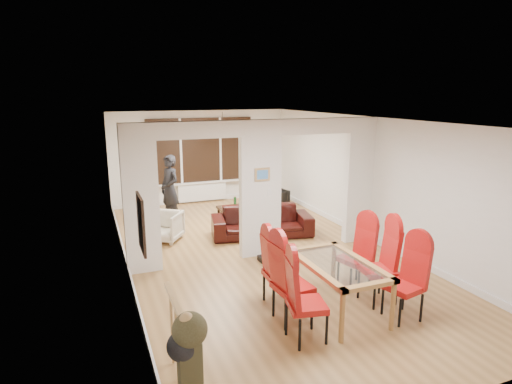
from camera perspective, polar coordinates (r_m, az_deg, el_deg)
floor at (r=8.44m, az=0.55°, el=-8.26°), size 5.00×9.00×0.01m
room_walls at (r=8.06m, az=0.57°, el=0.37°), size 5.00×9.00×2.60m
divider_wall at (r=8.06m, az=0.57°, el=0.37°), size 5.00×0.18×2.60m
bay_window_blinds at (r=12.19m, az=-7.37°, el=5.56°), size 3.00×0.08×1.80m
radiator at (r=12.37m, az=-7.17°, el=0.02°), size 1.40×0.08×0.50m
pendant_light at (r=11.11m, az=-4.48°, el=8.28°), size 0.36×0.36×0.36m
stair_newel at (r=4.85m, az=-10.39°, el=-18.51°), size 0.40×1.20×1.10m
wall_poster at (r=5.12m, az=-15.08°, el=-4.11°), size 0.04×0.52×0.67m
pillar_photo at (r=7.91m, az=0.85°, el=2.35°), size 0.30×0.03×0.25m
dining_table at (r=6.38m, az=10.79°, el=-12.28°), size 0.88×1.56×0.73m
dining_chair_la at (r=5.53m, az=6.80°, el=-13.91°), size 0.54×0.54×1.14m
dining_chair_lb at (r=5.94m, az=4.92°, el=-11.70°), size 0.51×0.51×1.18m
dining_chair_lc at (r=6.38m, az=3.26°, el=-10.20°), size 0.46×0.46×1.11m
dining_chair_ra at (r=6.32m, az=19.08°, el=-11.15°), size 0.53×0.53×1.11m
dining_chair_rb at (r=6.68m, az=16.05°, el=-9.30°), size 0.55×0.55×1.18m
dining_chair_rc at (r=7.09m, az=13.05°, el=-8.14°), size 0.53×0.53×1.10m
sofa at (r=9.41m, az=0.78°, el=-3.95°), size 2.30×1.27×0.64m
armchair at (r=9.29m, az=-12.17°, el=-4.51°), size 0.94×0.94×0.62m
person at (r=10.46m, az=-11.41°, el=0.39°), size 0.70×0.59×1.64m
television at (r=11.89m, az=2.92°, el=-0.67°), size 0.87×0.26×0.50m
coffee_table at (r=10.98m, az=-2.31°, el=-2.52°), size 1.07×0.55×0.24m
bottle at (r=10.88m, az=-2.81°, el=-1.28°), size 0.07×0.07×0.27m
bowl at (r=10.83m, az=-2.54°, el=-1.92°), size 0.23×0.23×0.06m
shoes at (r=8.10m, az=1.18°, el=-8.88°), size 0.22×0.24×0.09m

